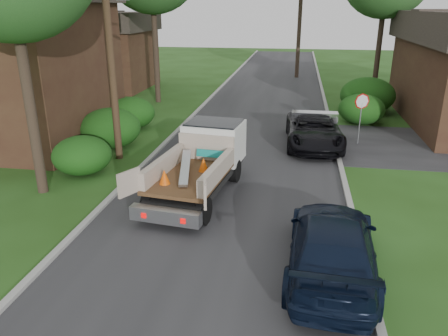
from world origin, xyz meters
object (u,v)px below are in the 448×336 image
at_px(utility_pole, 109,37).
at_px(flatbed_truck, 205,156).
at_px(navy_suv, 332,245).
at_px(black_pickup, 314,130).
at_px(house_left_far, 104,49).
at_px(stop_sign, 361,108).

distance_m(utility_pole, flatbed_truck, 6.45).
relative_size(utility_pole, navy_suv, 1.89).
bearing_deg(black_pickup, flatbed_truck, -127.32).
xyz_separation_m(utility_pole, house_left_far, (-8.02, 17.02, -2.12)).
distance_m(stop_sign, black_pickup, 2.49).
bearing_deg(house_left_far, flatbed_truck, -57.53).
relative_size(stop_sign, black_pickup, 0.45).
height_order(utility_pole, house_left_far, utility_pole).
relative_size(utility_pole, black_pickup, 1.81).
xyz_separation_m(house_left_far, flatbed_truck, (12.44, -19.55, -1.84)).
bearing_deg(house_left_far, stop_sign, -34.81).
distance_m(stop_sign, navy_suv, 11.72).
xyz_separation_m(stop_sign, flatbed_truck, (-6.26, -6.55, -0.57)).
bearing_deg(black_pickup, stop_sign, 14.75).
distance_m(black_pickup, navy_suv, 10.83).
height_order(utility_pole, black_pickup, utility_pole).
bearing_deg(stop_sign, house_left_far, 145.19).
bearing_deg(flatbed_truck, navy_suv, -42.15).
relative_size(stop_sign, utility_pole, 0.25).
height_order(stop_sign, black_pickup, stop_sign).
xyz_separation_m(stop_sign, house_left_far, (-18.70, 13.00, 1.27)).
relative_size(black_pickup, navy_suv, 1.05).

